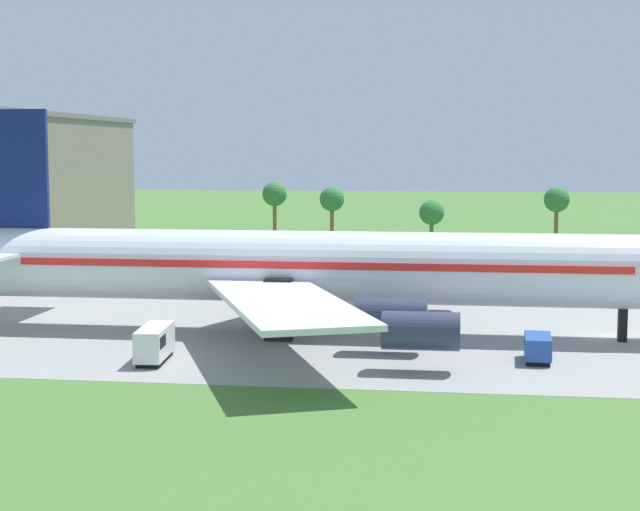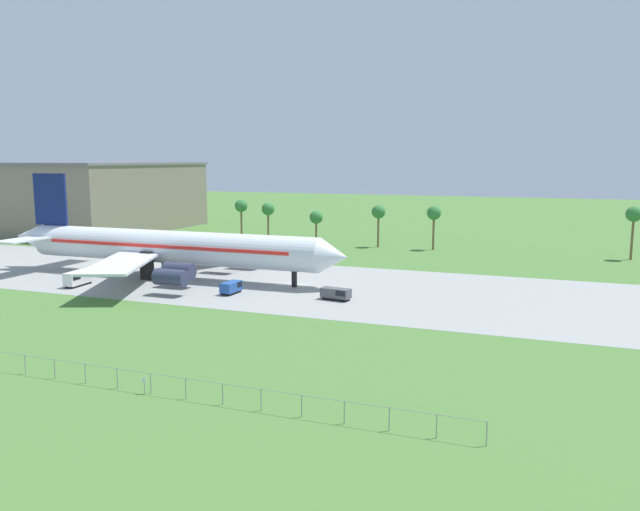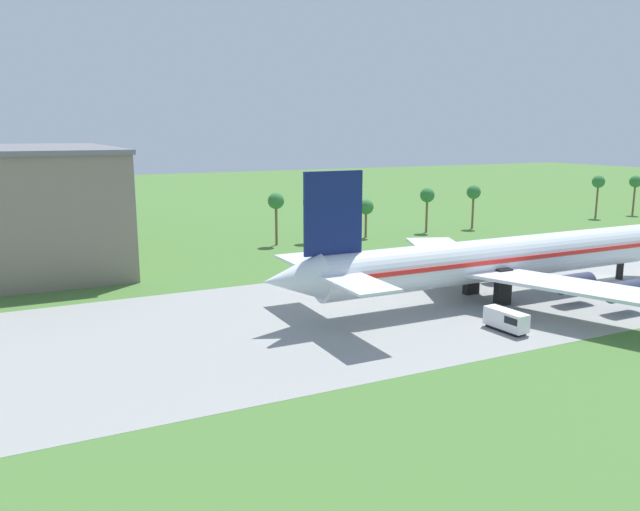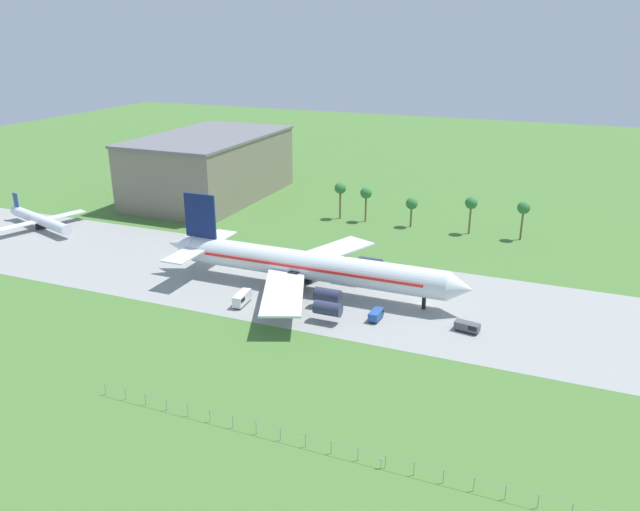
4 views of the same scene
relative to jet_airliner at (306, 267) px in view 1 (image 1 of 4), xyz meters
name	(u,v)px [view 1 (image 1 of 4)]	position (x,y,z in m)	size (l,w,h in m)	color
ground_plane	(610,337)	(26.68, 2.14, -5.98)	(600.00, 600.00, 0.00)	#477233
taxiway_strip	(610,337)	(26.68, 2.14, -5.97)	(320.00, 44.00, 0.02)	gray
jet_airliner	(306,267)	(0.00, 0.00, 0.00)	(75.08, 52.63, 19.99)	silver
fuel_truck	(154,343)	(-9.84, -13.21, -4.52)	(2.50, 6.16, 2.73)	black
catering_van	(538,347)	(19.53, -9.00, -4.84)	(2.24, 4.44, 2.07)	black
palm_tree_row	(621,201)	(36.20, 56.12, 3.15)	(119.99, 3.60, 12.36)	brown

